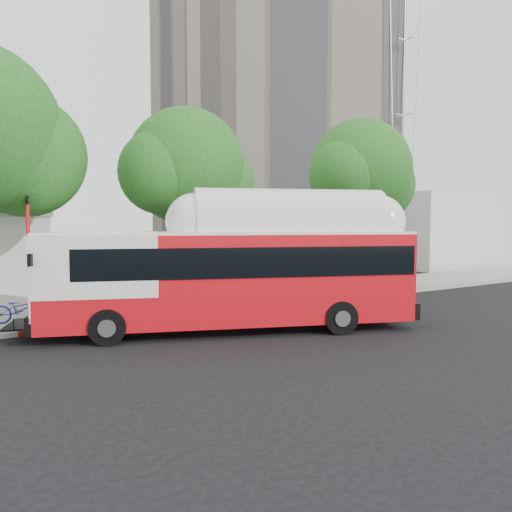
{
  "coord_description": "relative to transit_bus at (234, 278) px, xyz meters",
  "views": [
    {
      "loc": [
        -9.94,
        -13.89,
        3.76
      ],
      "look_at": [
        0.67,
        3.0,
        2.37
      ],
      "focal_mm": 35.0,
      "sensor_mm": 36.0,
      "label": 1
    }
  ],
  "objects": [
    {
      "name": "street_tree_mid",
      "position": [
        0.99,
        5.25,
        4.08
      ],
      "size": [
        5.75,
        5.0,
        8.62
      ],
      "color": "#2D2116",
      "rests_on": "ground"
    },
    {
      "name": "street_tree_right",
      "position": [
        11.02,
        5.05,
        4.43
      ],
      "size": [
        6.21,
        5.4,
        9.18
      ],
      "color": "#2D2116",
      "rests_on": "ground"
    },
    {
      "name": "transit_bus",
      "position": [
        0.0,
        0.0,
        0.0
      ],
      "size": [
        13.18,
        6.82,
        3.91
      ],
      "rotation": [
        0.0,
        0.0,
        -0.36
      ],
      "color": "red",
      "rests_on": "ground"
    },
    {
      "name": "red_curb_segment",
      "position": [
        -1.42,
        3.09,
        -1.75
      ],
      "size": [
        10.0,
        0.32,
        0.16
      ],
      "primitive_type": "cube",
      "color": "maroon",
      "rests_on": "ground"
    },
    {
      "name": "signal_pole",
      "position": [
        -5.95,
        3.39,
        0.53
      ],
      "size": [
        0.13,
        0.43,
        4.59
      ],
      "color": "red",
      "rests_on": "ground"
    },
    {
      "name": "curb_strip",
      "position": [
        1.58,
        3.09,
        -1.75
      ],
      "size": [
        60.0,
        0.3,
        0.15
      ],
      "primitive_type": "cube",
      "color": "gray",
      "rests_on": "ground"
    },
    {
      "name": "comms_tower",
      "position": [
        27.58,
        17.19,
        18.17
      ],
      "size": [
        2.8,
        2.8,
        40.0
      ],
      "primitive_type": null,
      "color": "silver",
      "rests_on": "ground"
    },
    {
      "name": "apartment_tower",
      "position": [
        19.58,
        27.19,
        15.79
      ],
      "size": [
        18.0,
        18.0,
        37.0
      ],
      "color": "gray",
      "rests_on": "ground"
    },
    {
      "name": "horizon_block",
      "position": [
        31.58,
        15.19,
        1.17
      ],
      "size": [
        20.0,
        12.0,
        6.0
      ],
      "primitive_type": "cube",
      "color": "silver",
      "rests_on": "ground"
    },
    {
      "name": "sidewalk",
      "position": [
        1.58,
        5.69,
        -1.75
      ],
      "size": [
        60.0,
        5.0,
        0.15
      ],
      "primitive_type": "cube",
      "color": "gray",
      "rests_on": "ground"
    },
    {
      "name": "ground",
      "position": [
        1.58,
        -0.81,
        -1.83
      ],
      "size": [
        120.0,
        120.0,
        0.0
      ],
      "primitive_type": "plane",
      "color": "black",
      "rests_on": "ground"
    }
  ]
}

